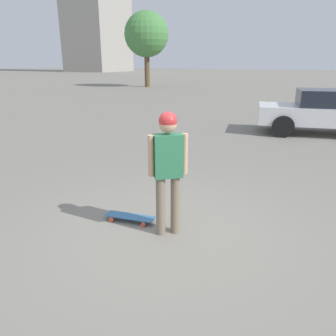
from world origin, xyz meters
The scene contains 5 objects.
ground_plane centered at (0.00, 0.00, 0.00)m, with size 220.00×220.00×0.00m, color gray.
person centered at (0.00, 0.00, 1.08)m, with size 0.40×0.45×1.77m.
skateboard centered at (0.07, 0.69, 0.07)m, with size 0.35×0.81×0.09m.
car_parked_near centered at (8.52, -1.77, 0.78)m, with size 2.55×4.45×1.51m.
tree_distant centered at (25.58, 14.62, 4.87)m, with size 4.23×4.23×7.02m.
Camera 1 is at (-3.86, -1.86, 2.39)m, focal length 35.00 mm.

